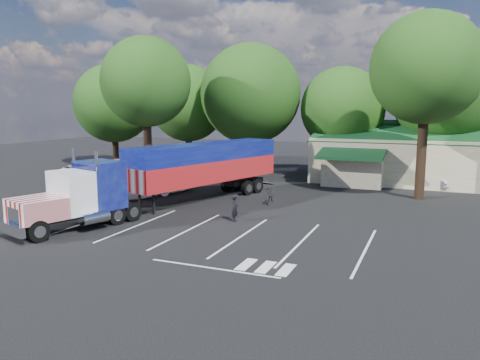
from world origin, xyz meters
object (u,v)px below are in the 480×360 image
at_px(woman, 235,208).
at_px(bicycle, 271,196).
at_px(tour_bus, 133,179).
at_px(silver_sedan, 425,179).
at_px(semi_truck, 178,171).

distance_m(woman, bicycle, 5.96).
height_order(tour_bus, silver_sedan, tour_bus).
bearing_deg(woman, bicycle, -16.59).
height_order(woman, tour_bus, tour_bus).
relative_size(semi_truck, tour_bus, 1.96).
height_order(woman, bicycle, woman).
relative_size(semi_truck, woman, 12.83).
xyz_separation_m(semi_truck, silver_sedan, (15.50, 14.44, -1.76)).
height_order(semi_truck, woman, semi_truck).
xyz_separation_m(semi_truck, woman, (5.32, -2.51, -1.67)).
xyz_separation_m(semi_truck, bicycle, (5.52, 3.43, -1.96)).
height_order(semi_truck, tour_bus, semi_truck).
bearing_deg(silver_sedan, semi_truck, 156.90).
xyz_separation_m(bicycle, silver_sedan, (9.98, 11.00, 0.20)).
relative_size(bicycle, tour_bus, 0.19).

